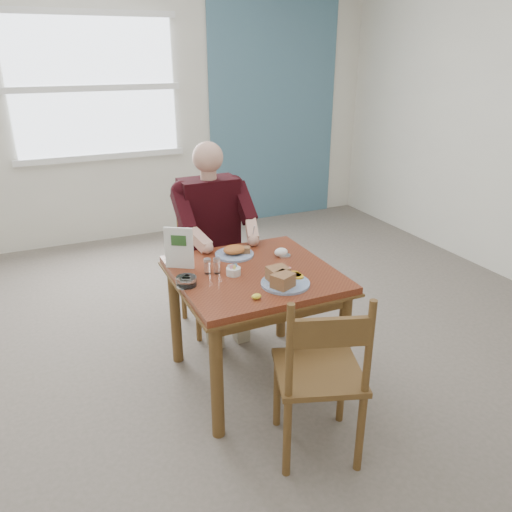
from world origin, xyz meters
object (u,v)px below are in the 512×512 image
near_plate (283,279)px  chair_near (321,375)px  table (254,288)px  diner (213,225)px  far_plate (235,252)px  chair_far (210,264)px

near_plate → chair_near: bearing=-94.1°
chair_near → near_plate: chair_near is taller
near_plate → table: bearing=105.6°
diner → far_plate: bearing=-91.4°
chair_near → near_plate: 0.57m
chair_far → far_plate: 0.61m
chair_far → near_plate: bearing=-86.3°
table → chair_near: 0.74m
table → far_plate: far_plate is taller
chair_far → diner: 0.34m
table → chair_far: bearing=90.0°
chair_far → chair_near: size_ratio=1.00×
near_plate → far_plate: (-0.08, 0.50, -0.01)m
chair_far → far_plate: chair_far is taller
table → chair_near: (0.03, -0.72, -0.16)m
chair_near → near_plate: size_ratio=2.78×
near_plate → far_plate: near_plate is taller
chair_far → far_plate: (-0.01, -0.53, 0.30)m
table → chair_near: size_ratio=0.97×
chair_far → far_plate: bearing=-91.2°
table → chair_near: bearing=-87.5°
diner → near_plate: bearing=-86.0°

